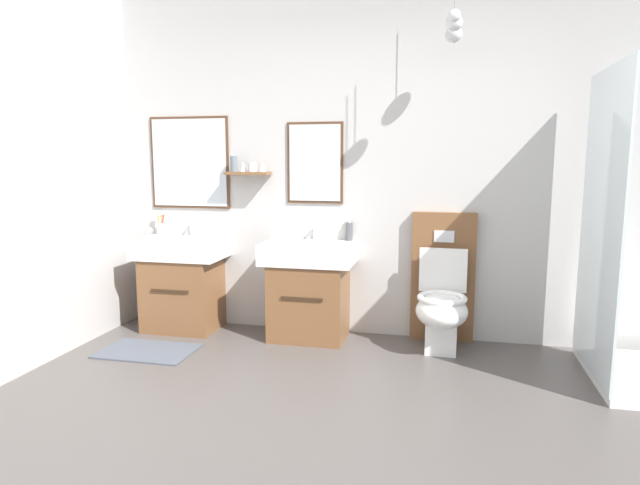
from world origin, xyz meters
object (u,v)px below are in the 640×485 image
object	(u,v)px
toilet	(442,298)
toothbrush_cup	(161,228)
shower_tray	(639,316)
soap_dispenser	(349,231)
vanity_sink_right	(309,287)
vanity_sink_left	(183,281)

from	to	relation	value
toilet	toothbrush_cup	xyz separation A→B (m)	(-2.36, 0.16, 0.44)
toothbrush_cup	shower_tray	xyz separation A→B (m)	(3.57, -0.55, -0.40)
toilet	soap_dispenser	xyz separation A→B (m)	(-0.73, 0.17, 0.46)
vanity_sink_right	soap_dispenser	bearing A→B (deg)	31.75
vanity_sink_right	shower_tray	bearing A→B (deg)	-9.77
toilet	vanity_sink_left	bearing A→B (deg)	-179.90
toilet	shower_tray	world-z (taller)	shower_tray
shower_tray	vanity_sink_right	bearing A→B (deg)	170.23
vanity_sink_right	soap_dispenser	distance (m)	0.54
vanity_sink_left	toilet	distance (m)	2.09
shower_tray	toilet	bearing A→B (deg)	162.22
vanity_sink_right	toothbrush_cup	size ratio (longest dim) A/B	3.63
toilet	toothbrush_cup	world-z (taller)	toilet
vanity_sink_right	soap_dispenser	size ratio (longest dim) A/B	4.26
vanity_sink_left	soap_dispenser	bearing A→B (deg)	7.33
vanity_sink_left	shower_tray	distance (m)	3.32
vanity_sink_left	soap_dispenser	world-z (taller)	soap_dispenser
soap_dispenser	shower_tray	distance (m)	2.06
vanity_sink_left	shower_tray	bearing A→B (deg)	-6.62
toilet	shower_tray	xyz separation A→B (m)	(1.21, -0.39, 0.05)
vanity_sink_right	shower_tray	size ratio (longest dim) A/B	0.39
toilet	shower_tray	size ratio (longest dim) A/B	0.51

